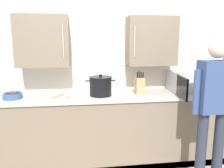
% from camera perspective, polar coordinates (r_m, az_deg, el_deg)
% --- Properties ---
extents(back_wall_tiled, '(3.76, 0.44, 2.86)m').
position_cam_1_polar(back_wall_tiled, '(3.16, -3.61, 7.84)').
color(back_wall_tiled, beige).
rests_on(back_wall_tiled, ground_plane).
extents(counter_unit, '(3.45, 0.63, 0.95)m').
position_cam_1_polar(counter_unit, '(3.07, -2.95, -11.43)').
color(counter_unit, '#756651').
rests_on(counter_unit, ground_plane).
extents(microwave_oven, '(0.59, 0.76, 0.28)m').
position_cam_1_polar(microwave_oven, '(3.26, 18.79, 0.58)').
color(microwave_oven, '#B7BABF').
rests_on(microwave_oven, counter_unit).
extents(knife_block, '(0.11, 0.15, 0.31)m').
position_cam_1_polar(knife_block, '(2.97, 6.99, -0.42)').
color(knife_block, tan).
rests_on(knife_block, counter_unit).
extents(fruit_bowl, '(0.23, 0.23, 0.10)m').
position_cam_1_polar(fruit_bowl, '(2.98, -23.91, -2.62)').
color(fruit_bowl, '#335684').
rests_on(fruit_bowl, counter_unit).
extents(stock_pot, '(0.38, 0.29, 0.27)m').
position_cam_1_polar(stock_pot, '(2.87, -2.92, -0.53)').
color(stock_pot, black).
rests_on(stock_pot, counter_unit).
extents(wooden_spoon, '(0.24, 0.23, 0.02)m').
position_cam_1_polar(wooden_spoon, '(2.87, -12.30, -3.10)').
color(wooden_spoon, tan).
rests_on(wooden_spoon, counter_unit).
extents(person_figure, '(0.44, 0.56, 1.66)m').
position_cam_1_polar(person_figure, '(2.61, 24.27, -4.33)').
color(person_figure, '#282D3D').
rests_on(person_figure, ground_plane).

